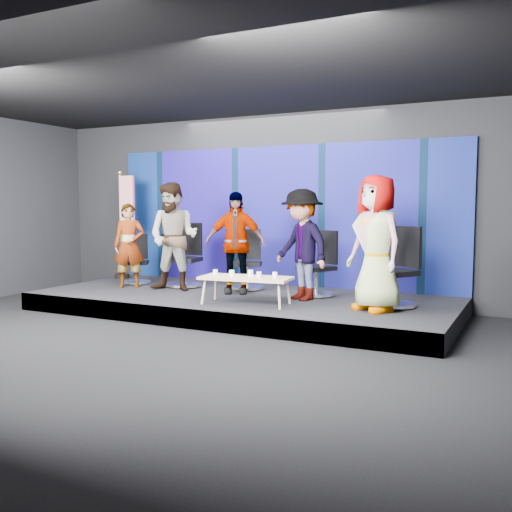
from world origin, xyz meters
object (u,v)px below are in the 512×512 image
(mug_d, at_px, (259,275))
(mug_a, at_px, (215,272))
(chair_e, at_px, (397,280))
(mug_c, at_px, (250,273))
(coffee_table, at_px, (246,279))
(panelist_c, at_px, (235,243))
(panelist_e, at_px, (376,243))
(panelist_a, at_px, (129,246))
(chair_d, at_px, (319,274))
(chair_a, at_px, (137,267))
(mug_e, at_px, (275,275))
(chair_b, at_px, (186,266))
(panelist_b, at_px, (174,237))
(mug_b, at_px, (232,273))
(panelist_d, at_px, (302,245))
(flag_stand, at_px, (125,222))
(chair_c, at_px, (248,270))

(mug_d, bearing_deg, mug_a, -176.70)
(chair_e, height_order, mug_c, chair_e)
(coffee_table, height_order, mug_a, mug_a)
(mug_a, distance_m, mug_c, 0.57)
(panelist_c, bearing_deg, panelist_e, -33.27)
(panelist_a, height_order, panelist_e, panelist_e)
(chair_d, xyz_separation_m, panelist_e, (1.18, -0.90, 0.61))
(chair_a, relative_size, coffee_table, 0.66)
(chair_a, distance_m, mug_a, 2.66)
(mug_c, height_order, mug_e, mug_c)
(chair_b, relative_size, panelist_c, 0.68)
(panelist_b, height_order, chair_e, panelist_b)
(coffee_table, xyz_separation_m, mug_b, (-0.21, -0.07, 0.08))
(chair_a, bearing_deg, mug_d, -51.60)
(mug_a, height_order, mug_c, mug_c)
(chair_a, height_order, panelist_d, panelist_d)
(chair_a, height_order, mug_c, chair_a)
(chair_a, xyz_separation_m, chair_e, (5.03, -0.26, 0.08))
(mug_a, bearing_deg, panelist_d, 35.37)
(panelist_d, bearing_deg, mug_a, -115.60)
(chair_b, xyz_separation_m, coffee_table, (1.87, -1.16, 0.00))
(chair_a, relative_size, panelist_b, 0.50)
(chair_d, bearing_deg, flag_stand, -154.97)
(panelist_d, height_order, panelist_e, panelist_e)
(panelist_b, height_order, panelist_d, panelist_b)
(panelist_b, xyz_separation_m, panelist_e, (3.67, -0.30, 0.02))
(mug_a, xyz_separation_m, mug_c, (0.57, 0.09, 0.01))
(mug_c, relative_size, flag_stand, 0.05)
(chair_e, height_order, mug_a, chair_e)
(mug_d, bearing_deg, coffee_table, -177.43)
(panelist_d, bearing_deg, panelist_a, -148.69)
(coffee_table, bearing_deg, chair_a, 159.64)
(chair_a, distance_m, chair_d, 3.65)
(chair_e, relative_size, mug_e, 14.05)
(panelist_e, bearing_deg, mug_e, -136.11)
(chair_a, distance_m, panelist_e, 4.92)
(panelist_a, distance_m, panelist_e, 4.64)
(panelist_d, relative_size, mug_b, 18.31)
(panelist_c, bearing_deg, chair_e, -22.85)
(panelist_a, distance_m, mug_c, 2.85)
(chair_e, distance_m, mug_b, 2.47)
(chair_e, bearing_deg, chair_a, -150.04)
(mug_e, bearing_deg, panelist_a, 170.16)
(chair_b, relative_size, mug_e, 13.81)
(chair_a, height_order, chair_c, chair_c)
(panelist_c, height_order, flag_stand, flag_stand)
(chair_a, height_order, panelist_a, panelist_a)
(panelist_b, distance_m, coffee_table, 1.97)
(chair_d, bearing_deg, panelist_d, -73.98)
(chair_e, height_order, flag_stand, flag_stand)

